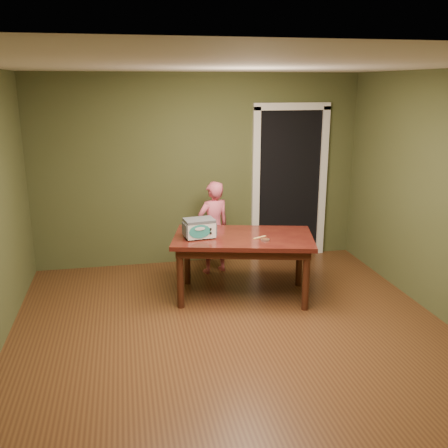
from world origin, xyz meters
name	(u,v)px	position (x,y,z in m)	size (l,w,h in m)	color
floor	(240,346)	(0.00, 0.00, 0.00)	(5.00, 5.00, 0.00)	#553218
room_shell	(242,172)	(0.00, 0.00, 1.71)	(4.52, 5.02, 2.61)	#444B28
doorway	(283,181)	(1.30, 2.78, 1.06)	(1.10, 0.66, 2.25)	black
dining_table	(243,244)	(0.30, 1.15, 0.65)	(1.77, 1.25, 0.75)	#360F0C
toy_oven	(199,228)	(-0.20, 1.19, 0.87)	(0.38, 0.28, 0.22)	#4C4F54
baking_pan	(265,240)	(0.50, 0.92, 0.76)	(0.10, 0.10, 0.02)	silver
spatula	(260,237)	(0.47, 1.05, 0.75)	(0.18, 0.03, 0.01)	tan
child	(214,227)	(0.11, 2.01, 0.62)	(0.45, 0.30, 1.24)	#D5586D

